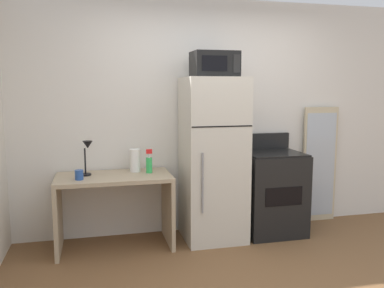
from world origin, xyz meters
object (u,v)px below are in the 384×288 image
Objects in this scene: desk at (114,197)px; microwave at (214,64)px; refrigerator at (213,159)px; paper_towel_roll at (135,160)px; oven_range at (271,192)px; coffee_mug at (79,175)px; leaning_mirror at (320,165)px; spray_bottle at (149,164)px; desk_lamp at (87,152)px.

microwave reaches higher than desk.
refrigerator reaches higher than desk.
oven_range reaches higher than paper_towel_roll.
coffee_mug is (-0.33, -0.12, 0.27)m from desk.
leaning_mirror is (2.48, 0.26, 0.18)m from desk.
spray_bottle is 1.04× the size of paper_towel_roll.
microwave is at bearing -10.81° from paper_towel_roll.
refrigerator is at bearing -169.56° from leaning_mirror.
microwave reaches higher than leaning_mirror.
paper_towel_roll is 0.17× the size of leaning_mirror.
paper_towel_roll is 2.53× the size of coffee_mug.
oven_range is (1.37, -0.03, -0.38)m from spray_bottle.
oven_range is at bearing 0.80° from refrigerator.
leaning_mirror is (1.44, 0.29, -1.17)m from microwave.
coffee_mug is at bearing -159.49° from desk.
leaning_mirror is (1.44, 0.26, -0.17)m from refrigerator.
spray_bottle is 0.72m from coffee_mug.
oven_range is 0.79× the size of leaning_mirror.
paper_towel_roll is 1.30m from microwave.
coffee_mug is 1.75m from microwave.
desk is 0.45m from coffee_mug.
microwave is (1.30, -0.07, 0.88)m from desk_lamp.
desk is 2.50m from leaning_mirror.
paper_towel_roll is 0.52× the size of microwave.
leaning_mirror is at bearing 4.47° from desk_lamp.
desk is at bearing 179.91° from refrigerator.
leaning_mirror is (2.74, 0.21, -0.29)m from desk_lamp.
refrigerator is (1.30, -0.05, -0.12)m from desk_lamp.
microwave is at bearing 4.21° from coffee_mug.
leaning_mirror is at bearing 7.83° from coffee_mug.
microwave is 1.56m from oven_range.
spray_bottle is 0.23× the size of oven_range.
desk is 1.70m from microwave.
spray_bottle is 0.17m from paper_towel_roll.
refrigerator reaches higher than desk_lamp.
microwave is (1.38, 0.10, 1.07)m from coffee_mug.
microwave is at bearing -89.68° from refrigerator.
paper_towel_roll is (0.48, 0.08, -0.12)m from desk_lamp.
spray_bottle is at bearing -1.35° from desk_lamp.
desk_lamp reaches higher than coffee_mug.
desk is 1.04× the size of oven_range.
coffee_mug is (-0.56, -0.26, -0.07)m from paper_towel_roll.
desk_lamp is at bearing 65.79° from coffee_mug.
leaning_mirror is (2.82, 0.39, -0.10)m from coffee_mug.
desk_lamp is (-0.25, 0.05, 0.47)m from desk.
oven_range is at bearing -161.14° from leaning_mirror.
leaning_mirror reaches higher than desk_lamp.
desk is 12.10× the size of coffee_mug.
refrigerator reaches higher than leaning_mirror.
spray_bottle is 2.62× the size of coffee_mug.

